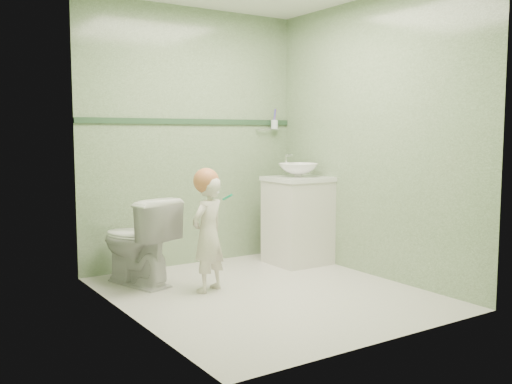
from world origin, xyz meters
TOP-DOWN VIEW (x-y plane):
  - ground at (0.00, 0.00)m, footprint 2.50×2.50m
  - room_shell at (0.00, 0.00)m, footprint 2.50×2.54m
  - trim_stripe at (0.00, 1.24)m, footprint 2.20×0.02m
  - vanity at (0.84, 0.70)m, footprint 0.52×0.50m
  - counter at (0.84, 0.70)m, footprint 0.54×0.52m
  - basin at (0.84, 0.70)m, footprint 0.37×0.37m
  - faucet at (0.84, 0.89)m, footprint 0.03×0.13m
  - cup_holder at (0.89, 1.18)m, footprint 0.26×0.07m
  - toilet at (-0.74, 0.80)m, footprint 0.59×0.80m
  - toddler at (-0.35, 0.30)m, footprint 0.39×0.33m
  - hair_cap at (-0.35, 0.33)m, footprint 0.20×0.20m
  - teal_toothbrush at (-0.23, 0.21)m, footprint 0.10×0.14m

SIDE VIEW (x-z plane):
  - ground at x=0.00m, z-range 0.00..0.00m
  - toilet at x=-0.74m, z-range 0.00..0.73m
  - vanity at x=0.84m, z-range 0.00..0.80m
  - toddler at x=-0.35m, z-range 0.00..0.91m
  - teal_toothbrush at x=-0.23m, z-range 0.71..0.79m
  - counter at x=0.84m, z-range 0.79..0.83m
  - hair_cap at x=-0.35m, z-range 0.77..0.97m
  - basin at x=0.84m, z-range 0.83..0.96m
  - faucet at x=0.84m, z-range 0.88..1.06m
  - room_shell at x=0.00m, z-range 0.00..2.40m
  - cup_holder at x=0.89m, z-range 1.23..1.44m
  - trim_stripe at x=0.00m, z-range 1.33..1.38m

